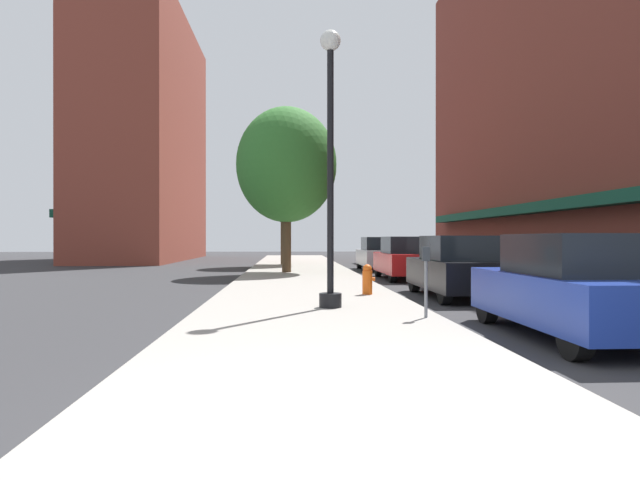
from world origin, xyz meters
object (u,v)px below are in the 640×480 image
fire_hydrant (367,279)px  car_silver (379,254)px  car_red (405,259)px  parking_meter_near (426,273)px  tree_near (284,177)px  tree_mid (287,165)px  car_black (457,268)px  car_blue (572,288)px  lamppost (330,163)px

fire_hydrant → car_silver: size_ratio=0.18×
car_red → parking_meter_near: bearing=-101.2°
tree_near → tree_mid: tree_near is taller
parking_meter_near → car_black: (1.95, 4.45, -0.14)m
tree_mid → car_silver: size_ratio=1.68×
car_silver → tree_near: bearing=137.8°
tree_mid → car_black: tree_mid is taller
tree_near → car_blue: (4.76, -23.06, -4.27)m
tree_near → car_silver: (4.76, -4.17, -4.27)m
fire_hydrant → car_black: bearing=3.3°
lamppost → car_blue: (3.60, -3.22, -2.39)m
fire_hydrant → lamppost: bearing=-113.7°
lamppost → fire_hydrant: (1.18, 2.68, -2.68)m
lamppost → parking_meter_near: bearing=-44.5°
car_black → car_red: same height
lamppost → parking_meter_near: (1.65, -1.63, -2.25)m
parking_meter_near → car_blue: bearing=-39.2°
car_blue → fire_hydrant: bearing=114.2°
car_red → car_blue: bearing=-91.2°
car_black → tree_near: bearing=103.4°
fire_hydrant → car_silver: car_silver is taller
fire_hydrant → tree_near: size_ratio=0.11×
car_blue → car_red: size_ratio=1.00×
fire_hydrant → car_red: bearing=70.4°
car_blue → car_black: (0.00, 6.04, 0.00)m
car_black → parking_meter_near: bearing=-116.0°
car_blue → car_silver: size_ratio=1.00×
parking_meter_near → tree_near: size_ratio=0.17×
car_blue → car_red: same height
parking_meter_near → car_silver: (1.95, 17.29, -0.14)m
parking_meter_near → tree_near: bearing=97.5°
tree_mid → car_black: 11.43m
tree_near → car_blue: bearing=-78.3°
fire_hydrant → tree_mid: size_ratio=0.11×
car_blue → car_silver: bearing=91.8°
parking_meter_near → tree_near: (-2.81, 21.47, 4.12)m
car_red → car_silver: (0.00, 6.19, 0.00)m
tree_near → tree_mid: size_ratio=1.04×
fire_hydrant → car_red: size_ratio=0.18×
tree_mid → car_red: 6.79m
car_blue → car_black: same height
tree_mid → car_red: size_ratio=1.68×
lamppost → car_silver: lamppost is taller
lamppost → tree_mid: bearing=94.5°
parking_meter_near → car_black: size_ratio=0.30×
lamppost → car_silver: size_ratio=1.37×
lamppost → car_black: lamppost is taller
fire_hydrant → tree_near: tree_near is taller
tree_near → car_blue: tree_near is taller
parking_meter_near → tree_near: 22.04m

